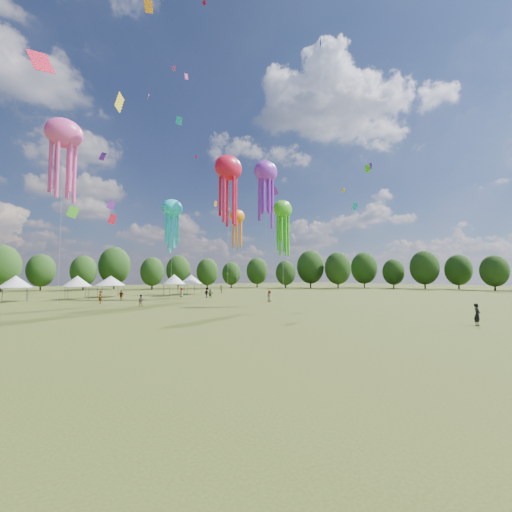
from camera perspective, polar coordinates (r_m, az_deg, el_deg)
ground at (r=25.55m, az=27.55°, el=-12.09°), size 300.00×300.00×0.00m
observer_main at (r=32.05m, az=34.21°, el=-8.47°), size 0.67×0.46×1.78m
spectator_near at (r=46.38m, az=-19.53°, el=-7.34°), size 0.94×0.91×1.53m
spectators_far at (r=62.32m, az=-9.83°, el=-6.38°), size 31.01×29.27×1.87m
festival_tents at (r=68.27m, az=-21.95°, el=-3.95°), size 36.86×8.53×4.43m
show_kites at (r=61.83m, az=-7.96°, el=12.47°), size 44.85×26.90×29.92m
small_kites at (r=63.13m, az=-15.23°, el=19.45°), size 78.92×60.60×44.81m
treeline at (r=75.70m, az=-23.10°, el=-1.37°), size 201.57×95.24×13.43m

